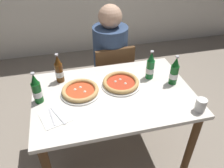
# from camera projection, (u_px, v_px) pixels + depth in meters

# --- Properties ---
(ground_plane) EXTENTS (8.00, 8.00, 0.00)m
(ground_plane) POSITION_uv_depth(u_px,v_px,m) (113.00, 154.00, 2.13)
(ground_plane) COLOR gray
(dining_table_main) EXTENTS (1.20, 0.80, 0.75)m
(dining_table_main) POSITION_uv_depth(u_px,v_px,m) (114.00, 104.00, 1.75)
(dining_table_main) COLOR silver
(dining_table_main) RESTS_ON ground_plane
(chair_behind_table) EXTENTS (0.42, 0.42, 0.85)m
(chair_behind_table) POSITION_uv_depth(u_px,v_px,m) (112.00, 76.00, 2.35)
(chair_behind_table) COLOR brown
(chair_behind_table) RESTS_ON ground_plane
(diner_seated) EXTENTS (0.34, 0.34, 1.21)m
(diner_seated) POSITION_uv_depth(u_px,v_px,m) (110.00, 65.00, 2.33)
(diner_seated) COLOR #2D3342
(diner_seated) RESTS_ON ground_plane
(pizza_margherita_near) EXTENTS (0.31, 0.31, 0.04)m
(pizza_margherita_near) POSITION_uv_depth(u_px,v_px,m) (121.00, 83.00, 1.76)
(pizza_margherita_near) COLOR white
(pizza_margherita_near) RESTS_ON dining_table_main
(pizza_marinara_far) EXTENTS (0.30, 0.30, 0.04)m
(pizza_marinara_far) POSITION_uv_depth(u_px,v_px,m) (80.00, 91.00, 1.68)
(pizza_marinara_far) COLOR white
(pizza_marinara_far) RESTS_ON dining_table_main
(beer_bottle_left) EXTENTS (0.07, 0.07, 0.25)m
(beer_bottle_left) POSITION_uv_depth(u_px,v_px,m) (174.00, 72.00, 1.73)
(beer_bottle_left) COLOR #14591E
(beer_bottle_left) RESTS_ON dining_table_main
(beer_bottle_center) EXTENTS (0.07, 0.07, 0.25)m
(beer_bottle_center) POSITION_uv_depth(u_px,v_px,m) (150.00, 67.00, 1.79)
(beer_bottle_center) COLOR #196B2D
(beer_bottle_center) RESTS_ON dining_table_main
(beer_bottle_right) EXTENTS (0.07, 0.07, 0.25)m
(beer_bottle_right) POSITION_uv_depth(u_px,v_px,m) (59.00, 70.00, 1.75)
(beer_bottle_right) COLOR #512D0F
(beer_bottle_right) RESTS_ON dining_table_main
(beer_bottle_extra) EXTENTS (0.07, 0.07, 0.25)m
(beer_bottle_extra) POSITION_uv_depth(u_px,v_px,m) (37.00, 90.00, 1.55)
(beer_bottle_extra) COLOR #14591E
(beer_bottle_extra) RESTS_ON dining_table_main
(napkin_with_cutlery) EXTENTS (0.22, 0.22, 0.01)m
(napkin_with_cutlery) POSITION_uv_depth(u_px,v_px,m) (55.00, 117.00, 1.48)
(napkin_with_cutlery) COLOR white
(napkin_with_cutlery) RESTS_ON dining_table_main
(paper_cup) EXTENTS (0.07, 0.07, 0.09)m
(paper_cup) POSITION_uv_depth(u_px,v_px,m) (201.00, 105.00, 1.51)
(paper_cup) COLOR white
(paper_cup) RESTS_ON dining_table_main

